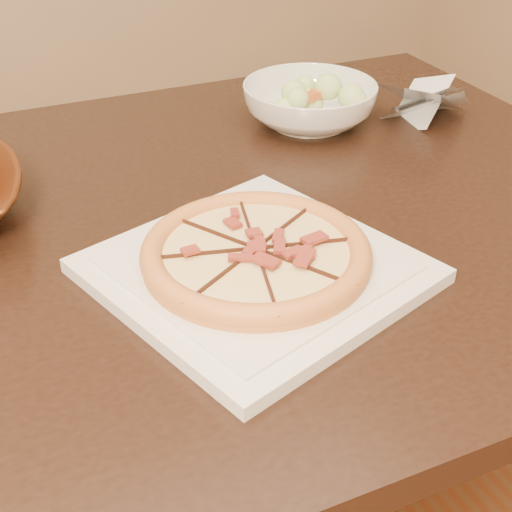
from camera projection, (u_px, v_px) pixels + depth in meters
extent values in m
cube|color=black|center=(134.00, 242.00, 0.95)|extent=(1.56, 1.04, 0.04)
cylinder|color=black|center=(367.00, 227.00, 1.72)|extent=(0.07, 0.07, 0.71)
cube|color=silver|center=(256.00, 271.00, 0.84)|extent=(0.41, 0.41, 0.02)
cube|color=silver|center=(256.00, 263.00, 0.84)|extent=(0.35, 0.35, 0.00)
cylinder|color=#DA954E|center=(256.00, 257.00, 0.83)|extent=(0.27, 0.27, 0.01)
torus|color=#DA954E|center=(256.00, 252.00, 0.83)|extent=(0.27, 0.27, 0.03)
cylinder|color=#F4D68C|center=(256.00, 252.00, 0.83)|extent=(0.22, 0.22, 0.01)
cube|color=black|center=(256.00, 249.00, 0.83)|extent=(0.08, 0.26, 0.01)
cube|color=black|center=(256.00, 249.00, 0.83)|extent=(0.13, 0.23, 0.01)
cube|color=black|center=(256.00, 249.00, 0.83)|extent=(0.26, 0.08, 0.01)
cube|color=black|center=(256.00, 249.00, 0.83)|extent=(0.23, 0.13, 0.01)
cube|color=#A43E36|center=(272.00, 245.00, 0.83)|extent=(0.03, 0.02, 0.00)
cube|color=#A43E36|center=(289.00, 237.00, 0.84)|extent=(0.02, 0.02, 0.00)
cube|color=#A43E36|center=(294.00, 224.00, 0.87)|extent=(0.03, 0.02, 0.00)
cube|color=#A43E36|center=(265.00, 236.00, 0.85)|extent=(0.03, 0.03, 0.00)
cube|color=#A43E36|center=(259.00, 224.00, 0.87)|extent=(0.02, 0.03, 0.00)
cube|color=#A43E36|center=(240.00, 215.00, 0.89)|extent=(0.02, 0.03, 0.00)
cube|color=#A43E36|center=(240.00, 234.00, 0.85)|extent=(0.02, 0.03, 0.00)
cube|color=#A43E36|center=(217.00, 231.00, 0.86)|extent=(0.02, 0.03, 0.00)
cube|color=#A43E36|center=(189.00, 235.00, 0.85)|extent=(0.03, 0.03, 0.00)
cube|color=#A43E36|center=(220.00, 247.00, 0.83)|extent=(0.03, 0.02, 0.00)
cube|color=#A43E36|center=(201.00, 257.00, 0.81)|extent=(0.03, 0.02, 0.00)
cube|color=#A43E36|center=(240.00, 254.00, 0.81)|extent=(0.03, 0.02, 0.00)
cube|color=#A43E36|center=(232.00, 267.00, 0.79)|extent=(0.03, 0.02, 0.00)
cube|color=#A43E36|center=(240.00, 282.00, 0.77)|extent=(0.03, 0.03, 0.00)
cube|color=#A43E36|center=(259.00, 262.00, 0.80)|extent=(0.02, 0.03, 0.00)
cube|color=#A43E36|center=(277.00, 272.00, 0.78)|extent=(0.01, 0.02, 0.00)
cube|color=#A43E36|center=(307.00, 276.00, 0.78)|extent=(0.02, 0.03, 0.00)
cube|color=#A43E36|center=(286.00, 255.00, 0.81)|extent=(0.03, 0.03, 0.00)
cube|color=#A43E36|center=(311.00, 251.00, 0.82)|extent=(0.03, 0.03, 0.00)
imported|color=white|center=(310.00, 104.00, 1.22)|extent=(0.27, 0.27, 0.07)
sphere|color=#D4E999|center=(311.00, 74.00, 1.19)|extent=(0.04, 0.04, 0.04)
sphere|color=#D4E999|center=(317.00, 70.00, 1.21)|extent=(0.04, 0.04, 0.04)
sphere|color=#D4E999|center=(309.00, 65.00, 1.23)|extent=(0.04, 0.04, 0.04)
sphere|color=#D4E999|center=(306.00, 72.00, 1.20)|extent=(0.04, 0.04, 0.04)
sphere|color=#D4E999|center=(292.00, 71.00, 1.20)|extent=(0.04, 0.04, 0.04)
sphere|color=#D4E999|center=(309.00, 74.00, 1.19)|extent=(0.04, 0.04, 0.04)
sphere|color=#D4E999|center=(301.00, 77.00, 1.18)|extent=(0.04, 0.04, 0.04)
sphere|color=#D4E999|center=(305.00, 83.00, 1.15)|extent=(0.04, 0.04, 0.04)
sphere|color=#D4E999|center=(314.00, 77.00, 1.18)|extent=(0.04, 0.04, 0.04)
sphere|color=#D4E999|center=(329.00, 78.00, 1.17)|extent=(0.04, 0.04, 0.04)
sphere|color=#D4E999|center=(314.00, 74.00, 1.19)|extent=(0.04, 0.04, 0.04)
cube|color=#BA521E|center=(318.00, 73.00, 1.22)|extent=(0.02, 0.02, 0.01)
cube|color=#BA521E|center=(303.00, 86.00, 1.17)|extent=(0.02, 0.02, 0.01)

